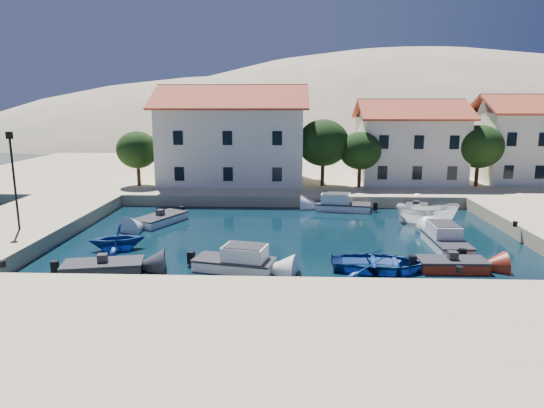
% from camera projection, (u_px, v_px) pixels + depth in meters
% --- Properties ---
extents(ground, '(400.00, 400.00, 0.00)m').
position_uv_depth(ground, '(291.00, 297.00, 22.83)').
color(ground, black).
rests_on(ground, ground).
extents(quay_south, '(52.00, 12.00, 1.00)m').
position_uv_depth(quay_south, '(291.00, 351.00, 16.86)').
color(quay_south, beige).
rests_on(quay_south, ground).
extents(quay_west, '(8.00, 20.00, 1.00)m').
position_uv_depth(quay_west, '(15.00, 229.00, 33.25)').
color(quay_west, beige).
rests_on(quay_west, ground).
extents(quay_north, '(80.00, 36.00, 1.00)m').
position_uv_depth(quay_north, '(308.00, 173.00, 59.82)').
color(quay_north, beige).
rests_on(quay_north, ground).
extents(hills, '(254.00, 176.00, 99.00)m').
position_uv_depth(hills, '(359.00, 211.00, 147.72)').
color(hills, gray).
rests_on(hills, ground).
extents(building_left, '(14.70, 9.45, 9.70)m').
position_uv_depth(building_left, '(233.00, 133.00, 49.24)').
color(building_left, silver).
rests_on(building_left, quay_north).
extents(building_mid, '(10.50, 8.40, 8.30)m').
position_uv_depth(building_mid, '(409.00, 140.00, 49.66)').
color(building_mid, silver).
rests_on(building_mid, quay_north).
extents(building_right, '(9.45, 8.40, 8.80)m').
position_uv_depth(building_right, '(524.00, 137.00, 50.12)').
color(building_right, silver).
rests_on(building_right, quay_north).
extents(trees, '(37.30, 5.30, 6.45)m').
position_uv_depth(trees, '(339.00, 147.00, 46.57)').
color(trees, '#382314').
rests_on(trees, quay_north).
extents(lamppost, '(0.35, 0.25, 6.22)m').
position_uv_depth(lamppost, '(13.00, 171.00, 30.37)').
color(lamppost, black).
rests_on(lamppost, quay_west).
extents(bollards, '(29.36, 9.56, 0.30)m').
position_uv_depth(bollards, '(343.00, 250.00, 26.27)').
color(bollards, black).
rests_on(bollards, ground).
extents(motorboat_grey_sw, '(4.46, 2.66, 1.25)m').
position_uv_depth(motorboat_grey_sw, '(103.00, 268.00, 25.98)').
color(motorboat_grey_sw, '#2D2D31').
rests_on(motorboat_grey_sw, ground).
extents(cabin_cruiser_south, '(4.70, 2.83, 1.60)m').
position_uv_depth(cabin_cruiser_south, '(234.00, 261.00, 26.45)').
color(cabin_cruiser_south, white).
rests_on(cabin_cruiser_south, ground).
extents(rowboat_south, '(5.61, 4.24, 1.10)m').
position_uv_depth(rowboat_south, '(380.00, 270.00, 26.50)').
color(rowboat_south, navy).
rests_on(rowboat_south, ground).
extents(motorboat_red_se, '(3.69, 1.69, 1.25)m').
position_uv_depth(motorboat_red_se, '(452.00, 265.00, 26.44)').
color(motorboat_red_se, maroon).
rests_on(motorboat_red_se, ground).
extents(cabin_cruiser_east, '(2.02, 4.84, 1.60)m').
position_uv_depth(cabin_cruiser_east, '(446.00, 240.00, 30.47)').
color(cabin_cruiser_east, white).
rests_on(cabin_cruiser_east, ground).
extents(boat_east, '(4.78, 2.49, 1.76)m').
position_uv_depth(boat_east, '(426.00, 223.00, 36.71)').
color(boat_east, white).
rests_on(boat_east, ground).
extents(motorboat_white_ne, '(2.86, 4.21, 1.25)m').
position_uv_depth(motorboat_white_ne, '(416.00, 210.00, 40.06)').
color(motorboat_white_ne, white).
rests_on(motorboat_white_ne, ground).
extents(rowboat_west, '(4.04, 3.75, 1.74)m').
position_uv_depth(rowboat_west, '(118.00, 249.00, 30.24)').
color(rowboat_west, navy).
rests_on(rowboat_west, ground).
extents(motorboat_white_west, '(3.66, 4.84, 1.25)m').
position_uv_depth(motorboat_white_west, '(161.00, 219.00, 36.78)').
color(motorboat_white_west, white).
rests_on(motorboat_white_west, ground).
extents(cabin_cruiser_north, '(4.86, 2.69, 1.60)m').
position_uv_depth(cabin_cruiser_north, '(343.00, 205.00, 41.15)').
color(cabin_cruiser_north, white).
rests_on(cabin_cruiser_north, ground).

